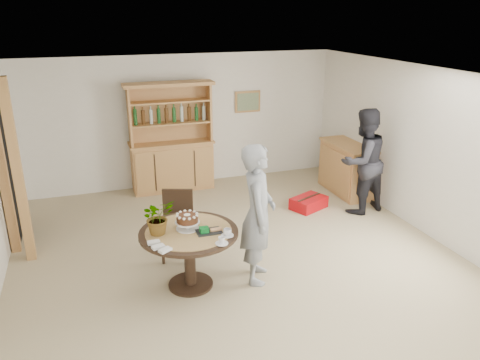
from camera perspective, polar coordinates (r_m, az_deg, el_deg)
The scene contains 17 objects.
ground at distance 6.37m, azimuth 0.42°, elevation -10.66°, with size 7.00×7.00×0.00m, color #C5B187.
room_shell at distance 5.69m, azimuth 0.47°, elevation 4.61°, with size 6.04×7.04×2.52m.
doorway at distance 7.57m, azimuth -26.53°, elevation 1.38°, with size 0.13×1.10×2.18m.
pine_post at distance 6.74m, azimuth -25.48°, elevation 0.71°, with size 0.12×0.12×2.50m, color #B57A4C.
hutch at distance 8.92m, azimuth -8.32°, elevation 3.12°, with size 1.62×0.54×2.04m.
sideboard at distance 8.94m, azimuth 12.86°, elevation 1.40°, with size 0.54×1.26×0.94m.
dining_table at distance 5.75m, azimuth -6.23°, elevation -7.53°, with size 1.20×1.20×0.76m.
dining_chair at distance 6.51m, azimuth -7.63°, elevation -4.83°, with size 0.53×0.53×0.95m.
birthday_cake at distance 5.67m, azimuth -6.45°, elevation -4.81°, with size 0.30×0.30×0.20m.
flower_vase at distance 5.58m, azimuth -9.99°, elevation -4.45°, with size 0.38×0.33×0.42m, color #3F7233.
gift_tray at distance 5.61m, azimuth -3.86°, elevation -6.15°, with size 0.30×0.20×0.08m.
coffee_cup_a at distance 5.51m, azimuth -1.56°, elevation -6.44°, with size 0.15×0.15×0.09m.
coffee_cup_b at distance 5.34m, azimuth -2.25°, elevation -7.43°, with size 0.15×0.15×0.08m.
napkins at distance 5.34m, azimuth -9.86°, elevation -7.98°, with size 0.24×0.33×0.03m.
teen_boy at distance 5.76m, azimuth 2.18°, elevation -4.18°, with size 0.65×0.43×1.79m, color gray.
adult_person at distance 8.02m, azimuth 14.73°, elevation 2.21°, with size 0.86×0.67×1.78m, color black.
red_suitcase at distance 8.21m, azimuth 8.36°, elevation -2.76°, with size 0.71×0.61×0.21m.
Camera 1 is at (-1.82, -5.17, 3.26)m, focal length 35.00 mm.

